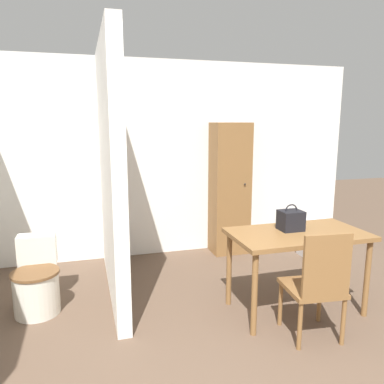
{
  "coord_description": "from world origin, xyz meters",
  "views": [
    {
      "loc": [
        -0.96,
        -1.46,
        1.74
      ],
      "look_at": [
        -0.04,
        1.72,
        1.11
      ],
      "focal_mm": 35.0,
      "sensor_mm": 36.0,
      "label": 1
    }
  ],
  "objects_px": {
    "wooden_chair": "(317,283)",
    "wooden_cabinet": "(230,189)",
    "handbag": "(291,220)",
    "toilet": "(37,282)",
    "dining_table": "(298,241)",
    "space_heater": "(311,236)"
  },
  "relations": [
    {
      "from": "toilet",
      "to": "handbag",
      "type": "distance_m",
      "value": 2.41
    },
    {
      "from": "dining_table",
      "to": "wooden_cabinet",
      "type": "xyz_separation_m",
      "value": [
        0.01,
        1.68,
        0.19
      ]
    },
    {
      "from": "wooden_chair",
      "to": "space_heater",
      "type": "bearing_deg",
      "value": 63.17
    },
    {
      "from": "toilet",
      "to": "wooden_chair",
      "type": "bearing_deg",
      "value": -27.52
    },
    {
      "from": "toilet",
      "to": "handbag",
      "type": "bearing_deg",
      "value": -14.39
    },
    {
      "from": "toilet",
      "to": "handbag",
      "type": "height_order",
      "value": "handbag"
    },
    {
      "from": "toilet",
      "to": "handbag",
      "type": "xyz_separation_m",
      "value": [
        2.27,
        -0.58,
        0.57
      ]
    },
    {
      "from": "handbag",
      "to": "toilet",
      "type": "bearing_deg",
      "value": 165.61
    },
    {
      "from": "dining_table",
      "to": "handbag",
      "type": "xyz_separation_m",
      "value": [
        -0.03,
        0.08,
        0.18
      ]
    },
    {
      "from": "wooden_chair",
      "to": "wooden_cabinet",
      "type": "distance_m",
      "value": 2.19
    },
    {
      "from": "dining_table",
      "to": "handbag",
      "type": "bearing_deg",
      "value": 111.16
    },
    {
      "from": "wooden_chair",
      "to": "wooden_cabinet",
      "type": "bearing_deg",
      "value": 92.79
    },
    {
      "from": "wooden_chair",
      "to": "toilet",
      "type": "bearing_deg",
      "value": 158.4
    },
    {
      "from": "wooden_chair",
      "to": "handbag",
      "type": "relative_size",
      "value": 3.77
    },
    {
      "from": "wooden_chair",
      "to": "wooden_cabinet",
      "type": "relative_size",
      "value": 0.53
    },
    {
      "from": "wooden_chair",
      "to": "wooden_cabinet",
      "type": "height_order",
      "value": "wooden_cabinet"
    },
    {
      "from": "wooden_cabinet",
      "to": "dining_table",
      "type": "bearing_deg",
      "value": -90.3
    },
    {
      "from": "toilet",
      "to": "space_heater",
      "type": "distance_m",
      "value": 3.35
    },
    {
      "from": "dining_table",
      "to": "handbag",
      "type": "height_order",
      "value": "handbag"
    },
    {
      "from": "dining_table",
      "to": "space_heater",
      "type": "relative_size",
      "value": 2.43
    },
    {
      "from": "space_heater",
      "to": "handbag",
      "type": "bearing_deg",
      "value": -131.55
    },
    {
      "from": "wooden_chair",
      "to": "handbag",
      "type": "xyz_separation_m",
      "value": [
        0.08,
        0.56,
        0.36
      ]
    }
  ]
}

